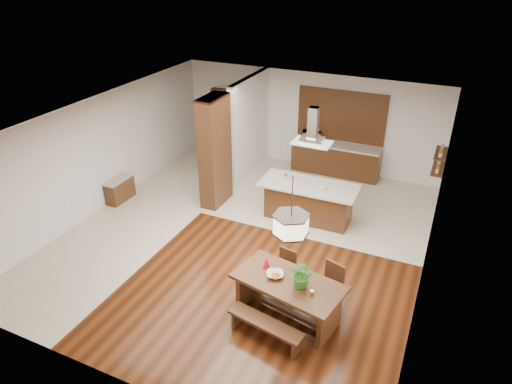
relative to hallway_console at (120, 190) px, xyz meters
The scene contains 25 objects.
room_shell 4.20m from the hallway_console, ahead, with size 9.00×9.04×2.92m.
tile_hallway 1.12m from the hallway_console, 10.68° to the right, with size 2.50×9.00×0.01m, color beige.
tile_kitchen 5.57m from the hallway_console, 24.44° to the left, with size 5.50×4.00×0.01m, color beige.
soffit_band 4.60m from the hallway_console, ahead, with size 8.00×9.00×0.02m, color #401D10.
partition_pier 2.85m from the hallway_console, 22.54° to the left, with size 0.45×1.00×2.90m, color black.
partition_stub 4.09m from the hallway_console, 52.14° to the left, with size 0.18×2.40×2.90m, color silver.
hallway_console is the anchor object (origin of this frame).
hallway_doorway 4.41m from the hallway_console, 75.20° to the left, with size 1.10×0.20×2.10m, color black.
rear_counter 6.26m from the hallway_console, 39.75° to the left, with size 2.60×0.62×0.95m.
kitchen_window 6.58m from the hallway_console, 41.53° to the left, with size 2.60×0.08×1.50m, color brown.
shelf_lower 8.12m from the hallway_console, 17.35° to the left, with size 0.26×0.90×0.04m, color black.
shelf_upper 8.18m from the hallway_console, 17.35° to the left, with size 0.26×0.90×0.04m, color black.
dining_table 6.13m from the hallway_console, 21.79° to the right, with size 2.12×1.35×0.82m.
dining_bench 6.30m from the hallway_console, 28.14° to the right, with size 1.42×0.31×0.40m, color black, non-canonical shape.
dining_chair_left 5.56m from the hallway_console, 16.62° to the right, with size 0.38×0.38×0.85m, color black, non-canonical shape.
dining_chair_right 6.54m from the hallway_console, 15.83° to the right, with size 0.42×0.42×0.96m, color black, non-canonical shape.
pendant_lantern 6.42m from the hallway_console, 21.79° to the right, with size 0.64×0.64×1.31m, color #F9DFBF, non-canonical shape.
foliage_plant 6.43m from the hallway_console, 21.25° to the right, with size 0.46×0.40×0.51m, color #347A28.
fruit_bowl 5.89m from the hallway_console, 22.54° to the right, with size 0.30×0.30×0.07m, color #BCB3A4.
napkin_cone 5.60m from the hallway_console, 21.83° to the right, with size 0.13×0.13×0.21m, color #B30C1F.
gold_ornament 6.68m from the hallway_console, 21.74° to the right, with size 0.07×0.07×0.10m, color gold.
kitchen_island 5.05m from the hallway_console, 13.50° to the left, with size 2.39×1.06×0.98m.
range_hood 5.49m from the hallway_console, 13.55° to the left, with size 0.90×0.55×0.87m, color silver, non-canonical shape.
island_cup 5.43m from the hallway_console, 11.55° to the left, with size 0.12×0.12×0.10m, color white.
microwave 5.71m from the hallway_console, 44.68° to the left, with size 0.53×0.36×0.29m, color #B2B4B9.
Camera 1 is at (4.00, -8.13, 6.02)m, focal length 32.00 mm.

